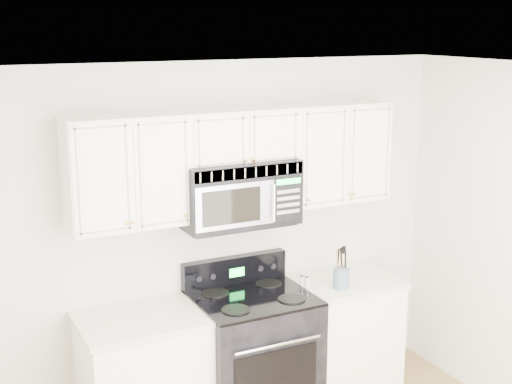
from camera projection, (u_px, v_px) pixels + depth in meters
room at (364, 320)px, 3.83m from camera, size 3.51×3.51×2.61m
base_cabinet_left at (144, 383)px, 4.93m from camera, size 0.86×0.65×0.92m
base_cabinet_right at (339, 338)px, 5.63m from camera, size 0.86×0.65×0.92m
range at (253, 353)px, 5.24m from camera, size 0.83×0.76×1.14m
upper_cabinets at (238, 156)px, 5.06m from camera, size 2.44×0.37×0.75m
microwave at (238, 192)px, 5.06m from camera, size 0.84×0.47×0.46m
utensil_crock at (341, 277)px, 5.32m from camera, size 0.12×0.12×0.32m
shaker_salt at (308, 281)px, 5.34m from camera, size 0.04×0.04×0.09m
shaker_pepper at (302, 280)px, 5.38m from camera, size 0.04×0.04×0.09m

